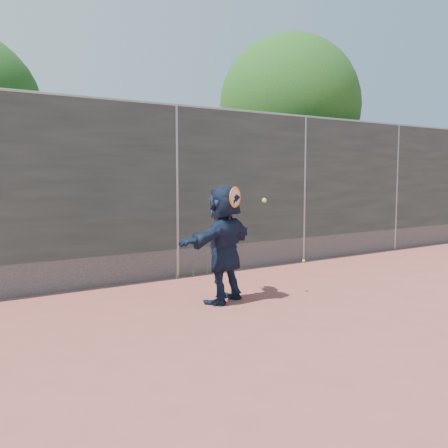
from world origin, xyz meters
TOP-DOWN VIEW (x-y plane):
  - ground at (0.00, 0.00)m, footprint 80.00×80.00m
  - player at (-0.27, 1.62)m, footprint 1.62×1.03m
  - ball_ground at (2.87, 3.35)m, footprint 0.07×0.07m
  - fence at (-0.00, 3.50)m, footprint 20.00×0.06m
  - swing_action at (-0.16, 1.43)m, footprint 0.74×0.17m
  - tree_right at (4.68, 5.75)m, footprint 3.78×3.60m
  - weed_clump at (0.29, 3.38)m, footprint 0.68×0.07m

SIDE VIEW (x-z plane):
  - ground at x=0.00m, z-range 0.00..0.00m
  - ball_ground at x=2.87m, z-range 0.00..0.07m
  - weed_clump at x=0.29m, z-range -0.02..0.28m
  - player at x=-0.27m, z-range 0.00..1.67m
  - swing_action at x=-0.16m, z-range 1.22..1.73m
  - fence at x=0.00m, z-range 0.07..3.09m
  - tree_right at x=4.68m, z-range 0.80..6.19m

